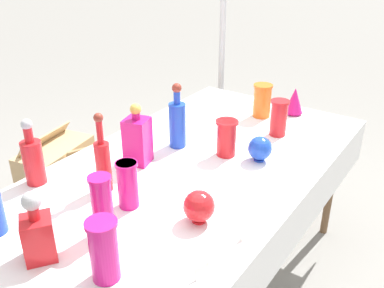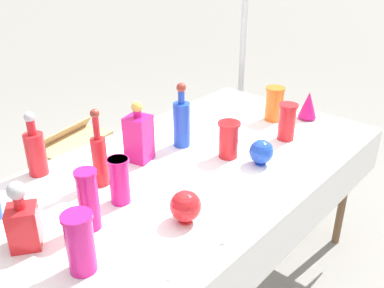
# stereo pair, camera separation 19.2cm
# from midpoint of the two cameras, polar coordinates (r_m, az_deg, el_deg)

# --- Properties ---
(ground_plane) EXTENTS (40.00, 40.00, 0.00)m
(ground_plane) POSITION_cam_midpoint_polar(r_m,az_deg,el_deg) (2.43, 2.39, -18.52)
(ground_plane) COLOR gray
(display_table) EXTENTS (1.93, 1.06, 0.76)m
(display_table) POSITION_cam_midpoint_polar(r_m,az_deg,el_deg) (1.98, 3.39, -4.22)
(display_table) COLOR white
(display_table) RESTS_ON ground
(tall_bottle_0) EXTENTS (0.06, 0.06, 0.34)m
(tall_bottle_0) POSITION_cam_midpoint_polar(r_m,az_deg,el_deg) (1.77, -9.24, -1.82)
(tall_bottle_0) COLOR red
(tall_bottle_0) RESTS_ON display_table
(tall_bottle_1) EXTENTS (0.08, 0.08, 0.33)m
(tall_bottle_1) POSITION_cam_midpoint_polar(r_m,az_deg,el_deg) (2.08, 1.25, 2.95)
(tall_bottle_1) COLOR blue
(tall_bottle_1) RESTS_ON display_table
(tall_bottle_3) EXTENTS (0.09, 0.09, 0.29)m
(tall_bottle_3) POSITION_cam_midpoint_polar(r_m,az_deg,el_deg) (1.92, -17.51, -0.93)
(tall_bottle_3) COLOR red
(tall_bottle_3) RESTS_ON display_table
(square_decanter_0) EXTENTS (0.14, 0.14, 0.25)m
(square_decanter_0) POSITION_cam_midpoint_polar(r_m,az_deg,el_deg) (1.50, -18.23, -9.91)
(square_decanter_0) COLOR red
(square_decanter_0) RESTS_ON display_table
(square_decanter_1) EXTENTS (0.13, 0.13, 0.29)m
(square_decanter_1) POSITION_cam_midpoint_polar(r_m,az_deg,el_deg) (1.95, -4.34, 0.92)
(square_decanter_1) COLOR #C61972
(square_decanter_1) RESTS_ON display_table
(slender_vase_0) EXTENTS (0.09, 0.09, 0.19)m
(slender_vase_0) POSITION_cam_midpoint_polar(r_m,az_deg,el_deg) (1.66, -6.42, -4.79)
(slender_vase_0) COLOR #C61972
(slender_vase_0) RESTS_ON display_table
(slender_vase_1) EXTENTS (0.10, 0.10, 0.19)m
(slender_vase_1) POSITION_cam_midpoint_polar(r_m,az_deg,el_deg) (2.23, 15.00, 2.97)
(slender_vase_1) COLOR red
(slender_vase_1) RESTS_ON display_table
(slender_vase_2) EXTENTS (0.08, 0.08, 0.23)m
(slender_vase_2) POSITION_cam_midpoint_polar(r_m,az_deg,el_deg) (1.52, -10.16, -7.29)
(slender_vase_2) COLOR #C61972
(slender_vase_2) RESTS_ON display_table
(slender_vase_3) EXTENTS (0.11, 0.11, 0.18)m
(slender_vase_3) POSITION_cam_midpoint_polar(r_m,az_deg,el_deg) (2.00, 7.66, 0.68)
(slender_vase_3) COLOR red
(slender_vase_3) RESTS_ON display_table
(slender_vase_4) EXTENTS (0.11, 0.11, 0.19)m
(slender_vase_4) POSITION_cam_midpoint_polar(r_m,az_deg,el_deg) (2.46, 13.15, 5.34)
(slender_vase_4) COLOR orange
(slender_vase_4) RESTS_ON display_table
(slender_vase_5) EXTENTS (0.10, 0.10, 0.21)m
(slender_vase_5) POSITION_cam_midpoint_polar(r_m,az_deg,el_deg) (1.35, -10.74, -12.78)
(slender_vase_5) COLOR #C61972
(slender_vase_5) RESTS_ON display_table
(fluted_vase_0) EXTENTS (0.11, 0.11, 0.16)m
(fluted_vase_0) POSITION_cam_midpoint_polar(r_m,az_deg,el_deg) (2.53, 17.38, 4.94)
(fluted_vase_0) COLOR #C61972
(fluted_vase_0) RESTS_ON display_table
(round_bowl_0) EXTENTS (0.11, 0.11, 0.12)m
(round_bowl_0) POSITION_cam_midpoint_polar(r_m,az_deg,el_deg) (1.98, 12.00, -1.10)
(round_bowl_0) COLOR blue
(round_bowl_0) RESTS_ON display_table
(round_bowl_1) EXTENTS (0.12, 0.12, 0.13)m
(round_bowl_1) POSITION_cam_midpoint_polar(r_m,az_deg,el_deg) (1.56, 2.69, -8.40)
(round_bowl_1) COLOR red
(round_bowl_1) RESTS_ON display_table
(price_tag_left) EXTENTS (0.06, 0.02, 0.04)m
(price_tag_left) POSITION_cam_midpoint_polar(r_m,az_deg,el_deg) (1.52, 8.55, -12.15)
(price_tag_left) COLOR white
(price_tag_left) RESTS_ON display_table
(price_tag_center) EXTENTS (0.06, 0.03, 0.04)m
(price_tag_center) POSITION_cam_midpoint_polar(r_m,az_deg,el_deg) (1.37, 1.99, -16.72)
(price_tag_center) COLOR white
(price_tag_center) RESTS_ON display_table
(cardboard_box_behind_left) EXTENTS (0.62, 0.47, 0.44)m
(cardboard_box_behind_left) POSITION_cam_midpoint_polar(r_m,az_deg,el_deg) (3.06, -6.67, -3.95)
(cardboard_box_behind_left) COLOR tan
(cardboard_box_behind_left) RESTS_ON ground
(cardboard_box_behind_right) EXTENTS (0.59, 0.39, 0.47)m
(cardboard_box_behind_right) POSITION_cam_midpoint_polar(r_m,az_deg,el_deg) (3.21, -13.58, -2.65)
(cardboard_box_behind_right) COLOR tan
(cardboard_box_behind_right) RESTS_ON ground
(canopy_pole) EXTENTS (0.18, 0.18, 2.60)m
(canopy_pole) POSITION_cam_midpoint_polar(r_m,az_deg,el_deg) (3.13, 8.68, 13.60)
(canopy_pole) COLOR silver
(canopy_pole) RESTS_ON ground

